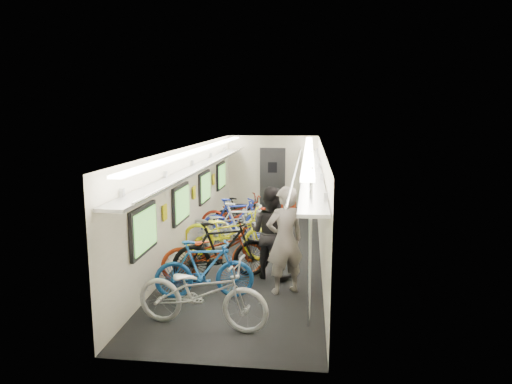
% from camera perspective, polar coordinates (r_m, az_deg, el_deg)
% --- Properties ---
extents(train_car_shell, '(10.00, 10.00, 10.00)m').
position_cam_1_polar(train_car_shell, '(11.11, -1.54, 2.18)').
color(train_car_shell, black).
rests_on(train_car_shell, ground).
extents(bicycle_0, '(2.12, 1.02, 1.07)m').
position_cam_1_polar(bicycle_0, '(6.90, -6.78, -12.37)').
color(bicycle_0, '#B1B0B5').
rests_on(bicycle_0, ground).
extents(bicycle_1, '(1.76, 0.77, 1.02)m').
position_cam_1_polar(bicycle_1, '(7.91, -6.49, -9.59)').
color(bicycle_1, '#1B57A7').
rests_on(bicycle_1, ground).
extents(bicycle_2, '(2.14, 1.43, 1.06)m').
position_cam_1_polar(bicycle_2, '(8.76, -5.19, -7.50)').
color(bicycle_2, maroon).
rests_on(bicycle_2, ground).
extents(bicycle_3, '(1.95, 1.28, 1.14)m').
position_cam_1_polar(bicycle_3, '(8.70, -4.22, -7.33)').
color(bicycle_3, black).
rests_on(bicycle_3, ground).
extents(bicycle_4, '(2.23, 1.09, 1.12)m').
position_cam_1_polar(bicycle_4, '(9.99, -3.44, -5.12)').
color(bicycle_4, yellow).
rests_on(bicycle_4, ground).
extents(bicycle_5, '(1.92, 0.83, 1.12)m').
position_cam_1_polar(bicycle_5, '(10.55, -1.74, -4.30)').
color(bicycle_5, silver).
rests_on(bicycle_5, ground).
extents(bicycle_6, '(1.87, 0.74, 0.97)m').
position_cam_1_polar(bicycle_6, '(10.94, -3.84, -4.21)').
color(bicycle_6, '#B0B1B5').
rests_on(bicycle_6, ground).
extents(bicycle_7, '(1.84, 1.16, 1.07)m').
position_cam_1_polar(bicycle_7, '(11.36, -2.45, -3.40)').
color(bicycle_7, '#1B2EA7').
rests_on(bicycle_7, ground).
extents(bicycle_8, '(2.06, 1.39, 1.02)m').
position_cam_1_polar(bicycle_8, '(12.02, -2.34, -2.78)').
color(bicycle_8, maroon).
rests_on(bicycle_8, ground).
extents(bicycle_9, '(1.59, 0.54, 0.94)m').
position_cam_1_polar(bicycle_9, '(12.07, -1.79, -2.93)').
color(bicycle_9, black).
rests_on(bicycle_9, ground).
extents(passenger_near, '(0.83, 0.73, 1.91)m').
position_cam_1_polar(passenger_near, '(7.99, 3.62, -6.04)').
color(passenger_near, slate).
rests_on(passenger_near, ground).
extents(passenger_mid, '(1.05, 0.94, 1.78)m').
position_cam_1_polar(passenger_mid, '(8.73, 1.83, -5.08)').
color(passenger_mid, black).
rests_on(passenger_mid, ground).
extents(backpack, '(0.28, 0.19, 0.38)m').
position_cam_1_polar(backpack, '(8.72, 4.09, -2.47)').
color(backpack, '#B12C11').
rests_on(backpack, passenger_near).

